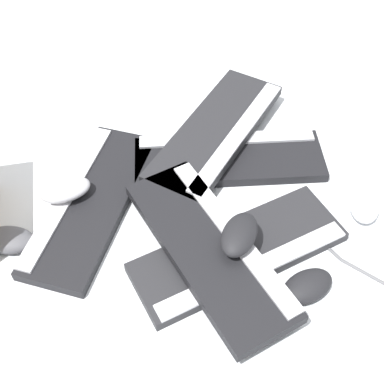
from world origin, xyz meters
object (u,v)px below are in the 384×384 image
mouse_0 (239,235)px  mouse_1 (65,189)px  mouse_3 (9,240)px  keyboard_0 (91,202)px  keyboard_4 (217,132)px  mouse_4 (364,203)px  mouse_2 (307,286)px  keyboard_3 (210,248)px  keyboard_2 (229,158)px  keyboard_1 (239,253)px

mouse_0 → mouse_1: size_ratio=1.00×
mouse_3 → keyboard_0: bearing=-139.0°
keyboard_4 → mouse_4: 0.37m
mouse_1 → mouse_2: mouse_1 is taller
keyboard_4 → mouse_1: bearing=42.8°
keyboard_3 → mouse_3: 0.41m
mouse_4 → mouse_0: bearing=-54.5°
keyboard_2 → keyboard_3: keyboard_3 is taller
keyboard_0 → keyboard_3: 0.30m
mouse_0 → mouse_1: bearing=-88.6°
mouse_1 → mouse_4: size_ratio=1.00×
keyboard_0 → keyboard_2: same height
mouse_0 → mouse_2: (-0.14, 0.05, -0.06)m
keyboard_1 → mouse_1: bearing=-7.1°
keyboard_0 → keyboard_1: (-0.34, 0.06, 0.00)m
keyboard_4 → mouse_3: (0.35, 0.39, -0.02)m
keyboard_0 → keyboard_4: bearing=-132.3°
keyboard_4 → mouse_4: keyboard_4 is taller
keyboard_3 → mouse_2: size_ratio=3.84×
keyboard_0 → keyboard_2: (-0.27, -0.20, 0.00)m
keyboard_2 → keyboard_3: 0.28m
mouse_2 → mouse_1: bearing=-54.0°
mouse_0 → mouse_4: (-0.25, -0.19, -0.06)m
keyboard_2 → mouse_3: (0.39, 0.34, 0.01)m
keyboard_1 → mouse_1: mouse_1 is taller
keyboard_0 → mouse_4: bearing=-167.4°
mouse_3 → keyboard_2: bearing=-146.3°
mouse_2 → keyboard_2: bearing=-98.9°
mouse_0 → mouse_2: bearing=81.3°
mouse_4 → keyboard_4: bearing=-111.3°
mouse_0 → keyboard_1: bearing=141.5°
keyboard_2 → mouse_3: 0.52m
mouse_0 → mouse_4: bearing=136.8°
mouse_0 → mouse_4: mouse_0 is taller
keyboard_2 → mouse_1: size_ratio=4.22×
mouse_0 → keyboard_4: bearing=-151.9°
keyboard_4 → mouse_3: 0.53m
keyboard_4 → mouse_3: bearing=47.8°
mouse_1 → keyboard_4: bearing=-171.1°
mouse_1 → keyboard_2: bearing=179.1°
keyboard_3 → mouse_3: bearing=8.4°
keyboard_1 → mouse_4: size_ratio=3.90×
keyboard_1 → keyboard_3: size_ratio=1.02×
mouse_0 → mouse_4: 0.32m
keyboard_3 → mouse_3: size_ratio=3.84×
keyboard_0 → mouse_1: bearing=8.3°
keyboard_0 → mouse_4: size_ratio=4.06×
keyboard_3 → mouse_0: bearing=-160.4°
keyboard_1 → mouse_3: bearing=10.1°
keyboard_0 → mouse_3: bearing=48.0°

